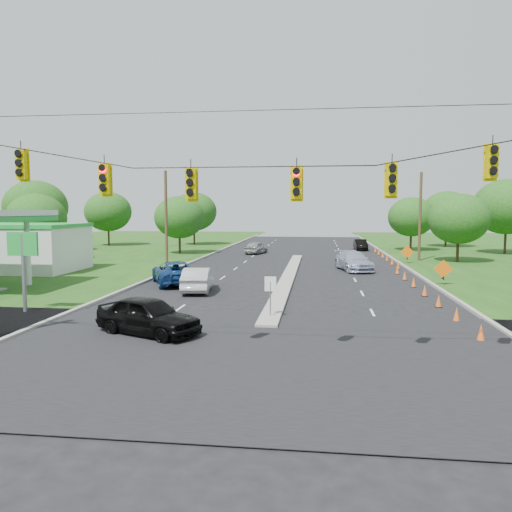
# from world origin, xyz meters

# --- Properties ---
(ground) EXTENTS (160.00, 160.00, 0.00)m
(ground) POSITION_xyz_m (0.00, 0.00, 0.00)
(ground) COLOR black
(ground) RESTS_ON ground
(cross_street) EXTENTS (160.00, 14.00, 0.02)m
(cross_street) POSITION_xyz_m (0.00, 0.00, 0.00)
(cross_street) COLOR black
(cross_street) RESTS_ON ground
(curb_left) EXTENTS (0.25, 110.00, 0.16)m
(curb_left) POSITION_xyz_m (-10.10, 30.00, 0.00)
(curb_left) COLOR gray
(curb_left) RESTS_ON ground
(curb_right) EXTENTS (0.25, 110.00, 0.16)m
(curb_right) POSITION_xyz_m (10.10, 30.00, 0.00)
(curb_right) COLOR gray
(curb_right) RESTS_ON ground
(median) EXTENTS (1.00, 34.00, 0.18)m
(median) POSITION_xyz_m (0.00, 21.00, 0.00)
(median) COLOR gray
(median) RESTS_ON ground
(median_sign) EXTENTS (0.55, 0.06, 2.05)m
(median_sign) POSITION_xyz_m (0.00, 6.00, 1.46)
(median_sign) COLOR gray
(median_sign) RESTS_ON ground
(signal_span) EXTENTS (25.60, 0.32, 9.00)m
(signal_span) POSITION_xyz_m (-0.05, -1.00, 4.97)
(signal_span) COLOR #422D1C
(signal_span) RESTS_ON ground
(utility_pole_far_left) EXTENTS (0.28, 0.28, 9.00)m
(utility_pole_far_left) POSITION_xyz_m (-12.50, 30.00, 4.50)
(utility_pole_far_left) COLOR #422D1C
(utility_pole_far_left) RESTS_ON ground
(utility_pole_far_right) EXTENTS (0.28, 0.28, 9.00)m
(utility_pole_far_right) POSITION_xyz_m (12.50, 35.00, 4.50)
(utility_pole_far_right) COLOR #422D1C
(utility_pole_far_right) RESTS_ON ground
(cone_0) EXTENTS (0.32, 0.32, 0.70)m
(cone_0) POSITION_xyz_m (8.67, 3.00, 0.35)
(cone_0) COLOR orange
(cone_0) RESTS_ON ground
(cone_1) EXTENTS (0.32, 0.32, 0.70)m
(cone_1) POSITION_xyz_m (8.67, 6.50, 0.35)
(cone_1) COLOR orange
(cone_1) RESTS_ON ground
(cone_2) EXTENTS (0.32, 0.32, 0.70)m
(cone_2) POSITION_xyz_m (8.67, 10.00, 0.35)
(cone_2) COLOR orange
(cone_2) RESTS_ON ground
(cone_3) EXTENTS (0.32, 0.32, 0.70)m
(cone_3) POSITION_xyz_m (8.67, 13.50, 0.35)
(cone_3) COLOR orange
(cone_3) RESTS_ON ground
(cone_4) EXTENTS (0.32, 0.32, 0.70)m
(cone_4) POSITION_xyz_m (8.67, 17.00, 0.35)
(cone_4) COLOR orange
(cone_4) RESTS_ON ground
(cone_5) EXTENTS (0.32, 0.32, 0.70)m
(cone_5) POSITION_xyz_m (8.67, 20.50, 0.35)
(cone_5) COLOR orange
(cone_5) RESTS_ON ground
(cone_6) EXTENTS (0.32, 0.32, 0.70)m
(cone_6) POSITION_xyz_m (8.67, 24.00, 0.35)
(cone_6) COLOR orange
(cone_6) RESTS_ON ground
(cone_7) EXTENTS (0.32, 0.32, 0.70)m
(cone_7) POSITION_xyz_m (9.27, 27.50, 0.35)
(cone_7) COLOR orange
(cone_7) RESTS_ON ground
(cone_8) EXTENTS (0.32, 0.32, 0.70)m
(cone_8) POSITION_xyz_m (9.27, 31.00, 0.35)
(cone_8) COLOR orange
(cone_8) RESTS_ON ground
(cone_9) EXTENTS (0.32, 0.32, 0.70)m
(cone_9) POSITION_xyz_m (9.27, 34.50, 0.35)
(cone_9) COLOR orange
(cone_9) RESTS_ON ground
(cone_10) EXTENTS (0.32, 0.32, 0.70)m
(cone_10) POSITION_xyz_m (9.27, 38.00, 0.35)
(cone_10) COLOR orange
(cone_10) RESTS_ON ground
(cone_11) EXTENTS (0.32, 0.32, 0.70)m
(cone_11) POSITION_xyz_m (9.27, 41.50, 0.35)
(cone_11) COLOR orange
(cone_11) RESTS_ON ground
(cone_12) EXTENTS (0.32, 0.32, 0.70)m
(cone_12) POSITION_xyz_m (9.27, 45.00, 0.35)
(cone_12) COLOR orange
(cone_12) RESTS_ON ground
(work_sign_1) EXTENTS (1.27, 0.58, 1.37)m
(work_sign_1) POSITION_xyz_m (10.80, 18.00, 1.09)
(work_sign_1) COLOR black
(work_sign_1) RESTS_ON ground
(work_sign_2) EXTENTS (1.27, 0.58, 1.37)m
(work_sign_2) POSITION_xyz_m (10.80, 32.00, 1.09)
(work_sign_2) COLOR black
(work_sign_2) RESTS_ON ground
(tree_2) EXTENTS (5.88, 5.88, 6.86)m
(tree_2) POSITION_xyz_m (-26.00, 30.00, 4.34)
(tree_2) COLOR black
(tree_2) RESTS_ON ground
(tree_3) EXTENTS (7.56, 7.56, 8.82)m
(tree_3) POSITION_xyz_m (-32.00, 40.00, 5.58)
(tree_3) COLOR black
(tree_3) RESTS_ON ground
(tree_4) EXTENTS (6.72, 6.72, 7.84)m
(tree_4) POSITION_xyz_m (-28.00, 52.00, 4.96)
(tree_4) COLOR black
(tree_4) RESTS_ON ground
(tree_5) EXTENTS (5.88, 5.88, 6.86)m
(tree_5) POSITION_xyz_m (-14.00, 40.00, 4.34)
(tree_5) COLOR black
(tree_5) RESTS_ON ground
(tree_6) EXTENTS (6.72, 6.72, 7.84)m
(tree_6) POSITION_xyz_m (-16.00, 55.00, 4.96)
(tree_6) COLOR black
(tree_6) RESTS_ON ground
(tree_9) EXTENTS (5.88, 5.88, 6.86)m
(tree_9) POSITION_xyz_m (16.00, 34.00, 4.34)
(tree_9) COLOR black
(tree_9) RESTS_ON ground
(tree_10) EXTENTS (7.56, 7.56, 8.82)m
(tree_10) POSITION_xyz_m (24.00, 44.00, 5.58)
(tree_10) COLOR black
(tree_10) RESTS_ON ground
(tree_11) EXTENTS (6.72, 6.72, 7.84)m
(tree_11) POSITION_xyz_m (20.00, 55.00, 4.96)
(tree_11) COLOR black
(tree_11) RESTS_ON ground
(tree_12) EXTENTS (5.88, 5.88, 6.86)m
(tree_12) POSITION_xyz_m (14.00, 48.00, 4.34)
(tree_12) COLOR black
(tree_12) RESTS_ON ground
(black_sedan) EXTENTS (5.09, 3.68, 1.61)m
(black_sedan) POSITION_xyz_m (-4.77, 2.40, 0.81)
(black_sedan) COLOR black
(black_sedan) RESTS_ON ground
(white_sedan) EXTENTS (2.24, 4.89, 1.55)m
(white_sedan) POSITION_xyz_m (-5.38, 13.55, 0.78)
(white_sedan) COLOR #B5B5B5
(white_sedan) RESTS_ON ground
(blue_pickup) EXTENTS (4.90, 6.44, 1.63)m
(blue_pickup) POSITION_xyz_m (-7.72, 16.42, 0.81)
(blue_pickup) COLOR navy
(blue_pickup) RESTS_ON ground
(silver_car_far) EXTENTS (3.49, 5.97, 1.62)m
(silver_car_far) POSITION_xyz_m (5.29, 26.00, 0.81)
(silver_car_far) COLOR #979FB8
(silver_car_far) RESTS_ON ground
(silver_car_oncoming) EXTENTS (2.73, 4.60, 1.47)m
(silver_car_oncoming) POSITION_xyz_m (-5.04, 41.40, 0.73)
(silver_car_oncoming) COLOR gray
(silver_car_oncoming) RESTS_ON ground
(dark_car_receding) EXTENTS (1.63, 4.32, 1.41)m
(dark_car_receding) POSITION_xyz_m (7.75, 48.40, 0.70)
(dark_car_receding) COLOR black
(dark_car_receding) RESTS_ON ground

